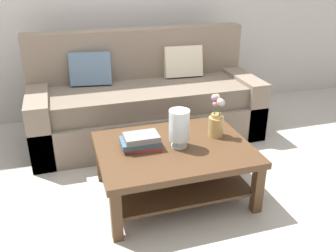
% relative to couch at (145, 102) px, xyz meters
% --- Properties ---
extents(ground_plane, '(10.00, 10.00, 0.00)m').
position_rel_couch_xyz_m(ground_plane, '(-0.09, -0.87, -0.36)').
color(ground_plane, '#B7B2A8').
extents(couch, '(2.27, 0.90, 1.06)m').
position_rel_couch_xyz_m(couch, '(0.00, 0.00, 0.00)').
color(couch, '#7A6B5B').
rests_on(couch, ground).
extents(coffee_table, '(1.13, 0.87, 0.43)m').
position_rel_couch_xyz_m(coffee_table, '(-0.05, -1.13, -0.05)').
color(coffee_table, '#4C331E').
rests_on(coffee_table, ground).
extents(book_stack_main, '(0.31, 0.22, 0.11)m').
position_rel_couch_xyz_m(book_stack_main, '(-0.29, -1.08, 0.11)').
color(book_stack_main, '#993833').
rests_on(book_stack_main, coffee_table).
extents(glass_hurricane_vase, '(0.15, 0.15, 0.29)m').
position_rel_couch_xyz_m(glass_hurricane_vase, '(-0.02, -1.14, 0.23)').
color(glass_hurricane_vase, silver).
rests_on(glass_hurricane_vase, coffee_table).
extents(flower_pitcher, '(0.12, 0.12, 0.34)m').
position_rel_couch_xyz_m(flower_pitcher, '(0.32, -1.05, 0.20)').
color(flower_pitcher, tan).
rests_on(flower_pitcher, coffee_table).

